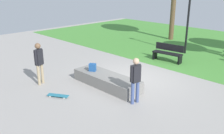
{
  "coord_description": "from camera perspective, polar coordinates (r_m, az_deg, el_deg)",
  "views": [
    {
      "loc": [
        6.4,
        -7.85,
        3.97
      ],
      "look_at": [
        -0.34,
        -1.18,
        0.74
      ],
      "focal_mm": 39.43,
      "sensor_mm": 36.0,
      "label": 1
    }
  ],
  "objects": [
    {
      "name": "backpack_on_ledge",
      "position": [
        10.35,
        -4.54,
        -0.08
      ],
      "size": [
        0.34,
        0.32,
        0.32
      ],
      "primitive_type": "cube",
      "rotation": [
        0.0,
        0.0,
        0.59
      ],
      "color": "#1E4C8C",
      "rests_on": "concrete_ledge"
    },
    {
      "name": "skateboard_by_ledge",
      "position": [
        9.3,
        -12.41,
        -6.46
      ],
      "size": [
        0.79,
        0.59,
        0.08
      ],
      "color": "teal",
      "rests_on": "ground_plane"
    },
    {
      "name": "park_bench_center_lawn",
      "position": [
        13.46,
        12.84,
        3.33
      ],
      "size": [
        1.64,
        0.64,
        0.91
      ],
      "color": "black",
      "rests_on": "ground_plane"
    },
    {
      "name": "skater_watching",
      "position": [
        8.35,
        5.47,
        -2.44
      ],
      "size": [
        0.25,
        0.43,
        1.64
      ],
      "color": "#3F5184",
      "rests_on": "ground_plane"
    },
    {
      "name": "skater_performing_trick",
      "position": [
        10.34,
        -16.55,
        1.46
      ],
      "size": [
        0.3,
        0.41,
        1.74
      ],
      "color": "tan",
      "rests_on": "ground_plane"
    },
    {
      "name": "concrete_ledge",
      "position": [
        9.99,
        -1.25,
        -3.13
      ],
      "size": [
        3.07,
        0.98,
        0.47
      ],
      "primitive_type": "cube",
      "color": "gray",
      "rests_on": "ground_plane"
    },
    {
      "name": "grass_lawn",
      "position": [
        17.55,
        22.76,
        4.29
      ],
      "size": [
        26.6,
        11.99,
        0.01
      ],
      "primitive_type": "cube",
      "color": "#478C38",
      "rests_on": "ground_plane"
    },
    {
      "name": "ground_plane",
      "position": [
        10.88,
        5.71,
        -2.67
      ],
      "size": [
        28.0,
        28.0,
        0.0
      ],
      "primitive_type": "plane",
      "color": "#9E9993"
    },
    {
      "name": "lamp_post",
      "position": [
        14.95,
        17.36,
        11.94
      ],
      "size": [
        0.28,
        0.28,
        3.9
      ],
      "color": "black",
      "rests_on": "ground_plane"
    }
  ]
}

